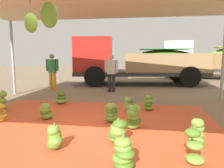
{
  "coord_description": "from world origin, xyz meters",
  "views": [
    {
      "loc": [
        1.29,
        -4.31,
        1.54
      ],
      "look_at": [
        0.35,
        1.56,
        0.72
      ],
      "focal_mm": 34.45,
      "sensor_mm": 36.0,
      "label": 1
    }
  ],
  "objects_px": {
    "banana_bunch_4": "(149,103)",
    "cargo_truck_far": "(212,59)",
    "banana_bunch_11": "(0,113)",
    "banana_bunch_0": "(194,147)",
    "banana_bunch_1": "(55,138)",
    "banana_bunch_6": "(133,117)",
    "worker_0": "(52,69)",
    "banana_bunch_3": "(118,132)",
    "banana_bunch_7": "(123,154)",
    "banana_bunch_12": "(2,102)",
    "banana_bunch_9": "(129,104)",
    "cargo_truck_main": "(135,61)",
    "banana_bunch_5": "(197,132)",
    "worker_1": "(111,70)",
    "banana_bunch_10": "(112,113)",
    "banana_bunch_2": "(61,98)",
    "banana_bunch_8": "(46,112)"
  },
  "relations": [
    {
      "from": "banana_bunch_5",
      "to": "cargo_truck_main",
      "type": "relative_size",
      "value": 0.07
    },
    {
      "from": "banana_bunch_3",
      "to": "worker_0",
      "type": "distance_m",
      "value": 6.39
    },
    {
      "from": "banana_bunch_8",
      "to": "cargo_truck_main",
      "type": "height_order",
      "value": "cargo_truck_main"
    },
    {
      "from": "banana_bunch_2",
      "to": "banana_bunch_4",
      "type": "bearing_deg",
      "value": -7.65
    },
    {
      "from": "banana_bunch_0",
      "to": "banana_bunch_7",
      "type": "relative_size",
      "value": 1.19
    },
    {
      "from": "banana_bunch_3",
      "to": "banana_bunch_12",
      "type": "relative_size",
      "value": 0.77
    },
    {
      "from": "banana_bunch_7",
      "to": "banana_bunch_12",
      "type": "height_order",
      "value": "banana_bunch_12"
    },
    {
      "from": "banana_bunch_1",
      "to": "banana_bunch_12",
      "type": "distance_m",
      "value": 3.22
    },
    {
      "from": "banana_bunch_0",
      "to": "worker_1",
      "type": "xyz_separation_m",
      "value": [
        -2.11,
        5.74,
        0.65
      ]
    },
    {
      "from": "banana_bunch_3",
      "to": "banana_bunch_10",
      "type": "height_order",
      "value": "banana_bunch_10"
    },
    {
      "from": "banana_bunch_10",
      "to": "cargo_truck_far",
      "type": "bearing_deg",
      "value": 63.72
    },
    {
      "from": "banana_bunch_9",
      "to": "cargo_truck_main",
      "type": "bearing_deg",
      "value": 91.34
    },
    {
      "from": "cargo_truck_main",
      "to": "banana_bunch_11",
      "type": "bearing_deg",
      "value": -111.26
    },
    {
      "from": "banana_bunch_5",
      "to": "banana_bunch_3",
      "type": "bearing_deg",
      "value": -174.93
    },
    {
      "from": "banana_bunch_6",
      "to": "banana_bunch_7",
      "type": "distance_m",
      "value": 1.61
    },
    {
      "from": "banana_bunch_9",
      "to": "worker_1",
      "type": "distance_m",
      "value": 3.23
    },
    {
      "from": "banana_bunch_6",
      "to": "banana_bunch_5",
      "type": "bearing_deg",
      "value": -29.61
    },
    {
      "from": "banana_bunch_2",
      "to": "banana_bunch_3",
      "type": "height_order",
      "value": "banana_bunch_3"
    },
    {
      "from": "banana_bunch_6",
      "to": "banana_bunch_7",
      "type": "height_order",
      "value": "banana_bunch_6"
    },
    {
      "from": "cargo_truck_main",
      "to": "banana_bunch_2",
      "type": "bearing_deg",
      "value": -112.17
    },
    {
      "from": "banana_bunch_10",
      "to": "worker_0",
      "type": "xyz_separation_m",
      "value": [
        -3.28,
        4.09,
        0.7
      ]
    },
    {
      "from": "banana_bunch_10",
      "to": "banana_bunch_7",
      "type": "bearing_deg",
      "value": -76.4
    },
    {
      "from": "banana_bunch_12",
      "to": "banana_bunch_7",
      "type": "bearing_deg",
      "value": -34.76
    },
    {
      "from": "banana_bunch_0",
      "to": "banana_bunch_12",
      "type": "distance_m",
      "value": 5.09
    },
    {
      "from": "banana_bunch_4",
      "to": "banana_bunch_8",
      "type": "relative_size",
      "value": 1.11
    },
    {
      "from": "banana_bunch_0",
      "to": "banana_bunch_3",
      "type": "distance_m",
      "value": 1.29
    },
    {
      "from": "banana_bunch_3",
      "to": "banana_bunch_4",
      "type": "height_order",
      "value": "banana_bunch_4"
    },
    {
      "from": "banana_bunch_2",
      "to": "banana_bunch_7",
      "type": "xyz_separation_m",
      "value": [
        2.34,
        -3.56,
        0.02
      ]
    },
    {
      "from": "banana_bunch_12",
      "to": "cargo_truck_main",
      "type": "xyz_separation_m",
      "value": [
        3.31,
        6.03,
        0.95
      ]
    },
    {
      "from": "banana_bunch_5",
      "to": "banana_bunch_9",
      "type": "height_order",
      "value": "banana_bunch_5"
    },
    {
      "from": "banana_bunch_6",
      "to": "banana_bunch_12",
      "type": "distance_m",
      "value": 3.76
    },
    {
      "from": "banana_bunch_8",
      "to": "worker_1",
      "type": "relative_size",
      "value": 0.28
    },
    {
      "from": "banana_bunch_1",
      "to": "worker_0",
      "type": "distance_m",
      "value": 6.29
    },
    {
      "from": "banana_bunch_7",
      "to": "banana_bunch_6",
      "type": "bearing_deg",
      "value": 88.76
    },
    {
      "from": "cargo_truck_far",
      "to": "banana_bunch_0",
      "type": "bearing_deg",
      "value": -106.46
    },
    {
      "from": "banana_bunch_2",
      "to": "banana_bunch_4",
      "type": "distance_m",
      "value": 2.72
    },
    {
      "from": "banana_bunch_10",
      "to": "cargo_truck_main",
      "type": "distance_m",
      "value": 6.61
    },
    {
      "from": "worker_1",
      "to": "banana_bunch_10",
      "type": "bearing_deg",
      "value": -80.71
    },
    {
      "from": "worker_0",
      "to": "cargo_truck_far",
      "type": "bearing_deg",
      "value": 35.4
    },
    {
      "from": "banana_bunch_3",
      "to": "cargo_truck_far",
      "type": "xyz_separation_m",
      "value": [
        4.59,
        11.05,
        1.04
      ]
    },
    {
      "from": "banana_bunch_3",
      "to": "cargo_truck_far",
      "type": "relative_size",
      "value": 0.07
    },
    {
      "from": "banana_bunch_0",
      "to": "banana_bunch_1",
      "type": "height_order",
      "value": "banana_bunch_0"
    },
    {
      "from": "banana_bunch_9",
      "to": "worker_0",
      "type": "relative_size",
      "value": 0.28
    },
    {
      "from": "banana_bunch_4",
      "to": "cargo_truck_far",
      "type": "height_order",
      "value": "cargo_truck_far"
    },
    {
      "from": "banana_bunch_11",
      "to": "worker_1",
      "type": "distance_m",
      "value": 4.87
    },
    {
      "from": "banana_bunch_6",
      "to": "worker_0",
      "type": "bearing_deg",
      "value": 130.25
    },
    {
      "from": "banana_bunch_6",
      "to": "worker_1",
      "type": "height_order",
      "value": "worker_1"
    },
    {
      "from": "banana_bunch_0",
      "to": "cargo_truck_main",
      "type": "distance_m",
      "value": 8.41
    },
    {
      "from": "banana_bunch_4",
      "to": "banana_bunch_11",
      "type": "distance_m",
      "value": 3.74
    },
    {
      "from": "banana_bunch_5",
      "to": "worker_1",
      "type": "bearing_deg",
      "value": 114.45
    }
  ]
}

